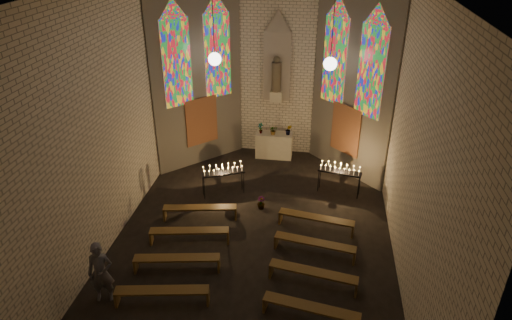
% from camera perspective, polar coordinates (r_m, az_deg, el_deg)
% --- Properties ---
extents(floor, '(12.00, 12.00, 0.00)m').
position_cam_1_polar(floor, '(13.49, -0.44, -10.20)').
color(floor, black).
rests_on(floor, ground).
extents(room, '(8.22, 12.43, 7.00)m').
position_cam_1_polar(room, '(14.69, 1.58, 9.63)').
color(room, beige).
rests_on(room, ground).
extents(altar, '(1.40, 0.60, 1.00)m').
position_cam_1_polar(altar, '(17.82, 2.27, 1.88)').
color(altar, beige).
rests_on(altar, ground).
extents(flower_vase_left, '(0.26, 0.23, 0.42)m').
position_cam_1_polar(flower_vase_left, '(17.54, 0.59, 4.01)').
color(flower_vase_left, '#4C723F').
rests_on(flower_vase_left, altar).
extents(flower_vase_center, '(0.40, 0.37, 0.35)m').
position_cam_1_polar(flower_vase_center, '(17.46, 2.17, 3.75)').
color(flower_vase_center, '#4C723F').
rests_on(flower_vase_center, altar).
extents(flower_vase_right, '(0.24, 0.20, 0.43)m').
position_cam_1_polar(flower_vase_right, '(17.44, 4.10, 3.79)').
color(flower_vase_right, '#4C723F').
rests_on(flower_vase_right, altar).
extents(aisle_flower_pot, '(0.28, 0.28, 0.43)m').
position_cam_1_polar(aisle_flower_pot, '(14.78, 0.63, -5.37)').
color(aisle_flower_pot, '#4C723F').
rests_on(aisle_flower_pot, ground).
extents(votive_stand_left, '(1.46, 0.90, 1.06)m').
position_cam_1_polar(votive_stand_left, '(15.21, -4.16, -1.34)').
color(votive_stand_left, black).
rests_on(votive_stand_left, ground).
extents(votive_stand_right, '(1.48, 0.62, 1.06)m').
position_cam_1_polar(votive_stand_right, '(15.48, 10.46, -1.20)').
color(votive_stand_right, black).
rests_on(votive_stand_right, ground).
extents(pew_left_0, '(2.29, 0.69, 0.44)m').
position_cam_1_polar(pew_left_0, '(14.34, -7.01, -6.10)').
color(pew_left_0, '#543B18').
rests_on(pew_left_0, ground).
extents(pew_right_0, '(2.29, 0.69, 0.44)m').
position_cam_1_polar(pew_right_0, '(13.91, 7.54, -7.32)').
color(pew_right_0, '#543B18').
rests_on(pew_right_0, ground).
extents(pew_left_1, '(2.29, 0.69, 0.44)m').
position_cam_1_polar(pew_left_1, '(13.40, -8.33, -8.93)').
color(pew_left_1, '#543B18').
rests_on(pew_left_1, ground).
extents(pew_right_1, '(2.29, 0.69, 0.44)m').
position_cam_1_polar(pew_right_1, '(12.95, 7.36, -10.37)').
color(pew_right_1, '#543B18').
rests_on(pew_right_1, ground).
extents(pew_left_2, '(2.29, 0.69, 0.44)m').
position_cam_1_polar(pew_left_2, '(12.52, -9.87, -12.16)').
color(pew_left_2, '#543B18').
rests_on(pew_left_2, ground).
extents(pew_right_2, '(2.29, 0.69, 0.44)m').
position_cam_1_polar(pew_right_2, '(12.03, 7.15, -13.89)').
color(pew_right_2, '#543B18').
rests_on(pew_right_2, ground).
extents(pew_left_3, '(2.29, 0.69, 0.44)m').
position_cam_1_polar(pew_left_3, '(11.68, -11.68, -15.87)').
color(pew_left_3, '#543B18').
rests_on(pew_left_3, ground).
extents(pew_right_3, '(2.29, 0.69, 0.44)m').
position_cam_1_polar(pew_right_3, '(11.16, 6.90, -17.98)').
color(pew_right_3, '#543B18').
rests_on(pew_right_3, ground).
extents(visitor, '(0.68, 0.54, 1.65)m').
position_cam_1_polar(visitor, '(11.86, -18.82, -13.18)').
color(visitor, '#53525D').
rests_on(visitor, ground).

